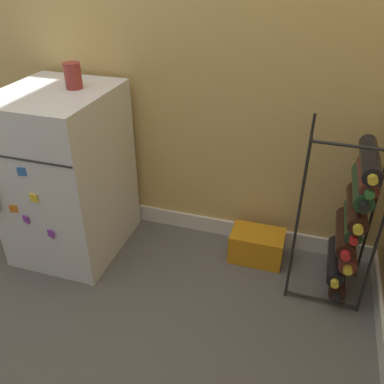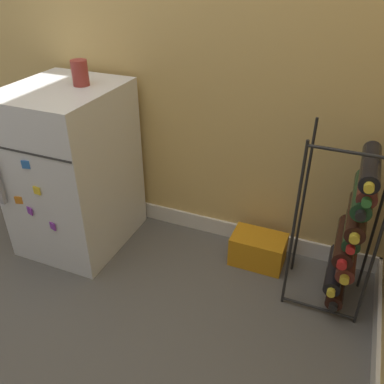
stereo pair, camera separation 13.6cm
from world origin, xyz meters
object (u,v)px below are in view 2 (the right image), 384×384
at_px(soda_box, 258,249).
at_px(fridge_top_cup, 80,73).
at_px(mini_fridge, 73,169).
at_px(wine_rack, 352,228).

relative_size(soda_box, fridge_top_cup, 2.33).
distance_m(soda_box, fridge_top_cup, 1.15).
bearing_deg(mini_fridge, soda_box, 9.53).
bearing_deg(wine_rack, soda_box, 164.66).
distance_m(mini_fridge, wine_rack, 1.29).
relative_size(mini_fridge, wine_rack, 1.05).
bearing_deg(wine_rack, mini_fridge, -177.85).
xyz_separation_m(mini_fridge, wine_rack, (1.29, 0.05, -0.02)).
height_order(soda_box, fridge_top_cup, fridge_top_cup).
height_order(mini_fridge, fridge_top_cup, fridge_top_cup).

